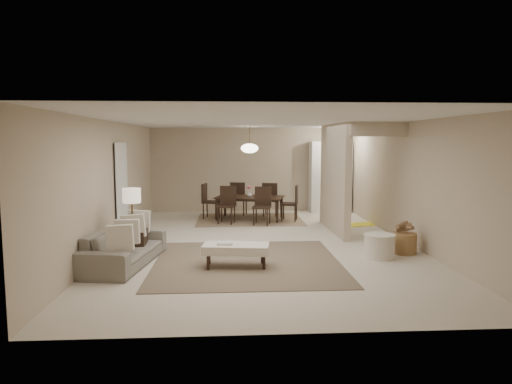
{
  "coord_description": "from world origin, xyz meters",
  "views": [
    {
      "loc": [
        -0.67,
        -9.25,
        2.09
      ],
      "look_at": [
        -0.1,
        0.18,
        1.05
      ],
      "focal_mm": 32.0,
      "sensor_mm": 36.0,
      "label": 1
    }
  ],
  "objects": [
    {
      "name": "partition",
      "position": [
        1.8,
        1.25,
        1.25
      ],
      "size": [
        0.15,
        2.5,
        2.5
      ],
      "primitive_type": "cube",
      "color": "#C1AC92",
      "rests_on": "floor"
    },
    {
      "name": "dining_chairs",
      "position": [
        -0.11,
        2.87,
        0.48
      ],
      "size": [
        2.6,
        2.13,
        0.96
      ],
      "color": "black",
      "rests_on": "dining_rug"
    },
    {
      "name": "ottoman_bench",
      "position": [
        -0.56,
        -1.79,
        0.31
      ],
      "size": [
        1.15,
        0.63,
        0.39
      ],
      "rotation": [
        0.0,
        0.0,
        -0.13
      ],
      "color": "silver",
      "rests_on": "living_rug"
    },
    {
      "name": "dining_rug",
      "position": [
        -0.11,
        2.87,
        0.01
      ],
      "size": [
        2.8,
        2.1,
        0.01
      ],
      "primitive_type": "cube",
      "color": "#876F53",
      "rests_on": "floor"
    },
    {
      "name": "ceiling",
      "position": [
        0.0,
        0.0,
        2.5
      ],
      "size": [
        9.0,
        9.0,
        0.0
      ],
      "primitive_type": "plane",
      "rotation": [
        3.14,
        0.0,
        0.0
      ],
      "color": "white",
      "rests_on": "back_wall"
    },
    {
      "name": "living_rug",
      "position": [
        -0.36,
        -1.49,
        0.01
      ],
      "size": [
        3.2,
        3.2,
        0.01
      ],
      "primitive_type": "cube",
      "color": "brown",
      "rests_on": "floor"
    },
    {
      "name": "dining_table",
      "position": [
        -0.11,
        2.87,
        0.31
      ],
      "size": [
        1.97,
        1.4,
        0.63
      ],
      "primitive_type": "imported",
      "rotation": [
        0.0,
        0.0,
        -0.25
      ],
      "color": "black",
      "rests_on": "dining_rug"
    },
    {
      "name": "vase",
      "position": [
        -0.11,
        2.87,
        0.69
      ],
      "size": [
        0.15,
        0.15,
        0.14
      ],
      "primitive_type": "imported",
      "rotation": [
        0.0,
        0.0,
        0.12
      ],
      "color": "white",
      "rests_on": "dining_table"
    },
    {
      "name": "pendant_light",
      "position": [
        -0.11,
        2.87,
        1.92
      ],
      "size": [
        0.46,
        0.46,
        0.71
      ],
      "color": "#4A361F",
      "rests_on": "ceiling"
    },
    {
      "name": "floor",
      "position": [
        0.0,
        0.0,
        0.0
      ],
      "size": [
        9.0,
        9.0,
        0.0
      ],
      "primitive_type": "plane",
      "color": "beige",
      "rests_on": "ground"
    },
    {
      "name": "table_lamp",
      "position": [
        -2.4,
        -1.08,
        1.07
      ],
      "size": [
        0.32,
        0.32,
        0.76
      ],
      "color": "#4A361F",
      "rests_on": "side_table"
    },
    {
      "name": "wicker_basket",
      "position": [
        2.62,
        -1.02,
        0.19
      ],
      "size": [
        0.5,
        0.5,
        0.38
      ],
      "primitive_type": "cylinder",
      "rotation": [
        0.0,
        0.0,
        0.11
      ],
      "color": "brown",
      "rests_on": "floor"
    },
    {
      "name": "flush_light",
      "position": [
        2.3,
        3.2,
        2.46
      ],
      "size": [
        0.44,
        0.44,
        0.05
      ],
      "primitive_type": "cylinder",
      "color": "white",
      "rests_on": "ceiling"
    },
    {
      "name": "side_table",
      "position": [
        -2.4,
        -1.08,
        0.25
      ],
      "size": [
        0.47,
        0.47,
        0.51
      ],
      "primitive_type": "cube",
      "rotation": [
        0.0,
        0.0,
        0.01
      ],
      "color": "black",
      "rests_on": "floor"
    },
    {
      "name": "round_pouf",
      "position": [
        2.04,
        -1.33,
        0.22
      ],
      "size": [
        0.56,
        0.56,
        0.43
      ],
      "primitive_type": "cylinder",
      "color": "silver",
      "rests_on": "floor"
    },
    {
      "name": "sofa",
      "position": [
        -2.45,
        -1.49,
        0.31
      ],
      "size": [
        2.22,
        1.14,
        0.62
      ],
      "primitive_type": "imported",
      "rotation": [
        0.0,
        0.0,
        1.42
      ],
      "color": "slate",
      "rests_on": "floor"
    },
    {
      "name": "pantry_cabinet",
      "position": [
        2.35,
        4.15,
        1.05
      ],
      "size": [
        1.2,
        0.55,
        2.1
      ],
      "primitive_type": "cube",
      "color": "white",
      "rests_on": "floor"
    },
    {
      "name": "right_wall",
      "position": [
        3.0,
        0.0,
        1.25
      ],
      "size": [
        0.0,
        9.0,
        9.0
      ],
      "primitive_type": "plane",
      "rotation": [
        1.57,
        0.0,
        -1.57
      ],
      "color": "#C1AC92",
      "rests_on": "floor"
    },
    {
      "name": "left_wall",
      "position": [
        -3.0,
        0.0,
        1.25
      ],
      "size": [
        0.0,
        9.0,
        9.0
      ],
      "primitive_type": "plane",
      "rotation": [
        1.57,
        0.0,
        1.57
      ],
      "color": "#C1AC92",
      "rests_on": "floor"
    },
    {
      "name": "yellow_mat",
      "position": [
        2.7,
        1.99,
        0.01
      ],
      "size": [
        0.9,
        0.67,
        0.01
      ],
      "primitive_type": "cube",
      "rotation": [
        0.0,
        0.0,
        0.24
      ],
      "color": "yellow",
      "rests_on": "floor"
    },
    {
      "name": "doorway",
      "position": [
        -2.97,
        0.6,
        1.02
      ],
      "size": [
        0.04,
        0.9,
        2.04
      ],
      "primitive_type": "cube",
      "color": "black",
      "rests_on": "floor"
    },
    {
      "name": "back_wall",
      "position": [
        0.0,
        4.5,
        1.25
      ],
      "size": [
        6.0,
        0.0,
        6.0
      ],
      "primitive_type": "plane",
      "rotation": [
        1.57,
        0.0,
        0.0
      ],
      "color": "#C1AC92",
      "rests_on": "floor"
    }
  ]
}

